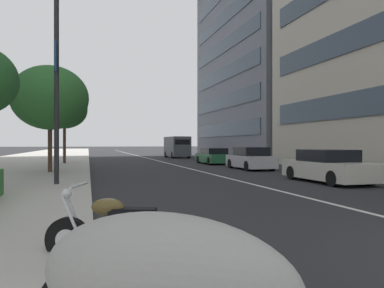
# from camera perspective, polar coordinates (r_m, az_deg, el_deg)

# --- Properties ---
(sidewalk_right_plaza) EXTENTS (160.00, 9.99, 0.15)m
(sidewalk_right_plaza) POSITION_cam_1_polar(r_m,az_deg,el_deg) (33.34, -24.22, -2.63)
(sidewalk_right_plaza) COLOR #B2ADA3
(sidewalk_right_plaza) RESTS_ON ground
(lane_centre_stripe) EXTENTS (110.00, 0.16, 0.01)m
(lane_centre_stripe) POSITION_cam_1_polar(r_m,az_deg,el_deg) (38.51, -6.18, -2.37)
(lane_centre_stripe) COLOR silver
(lane_centre_stripe) RESTS_ON ground
(motorcycle_nearest_camera) EXTENTS (1.86, 2.13, 1.14)m
(motorcycle_nearest_camera) POSITION_cam_1_polar(r_m,az_deg,el_deg) (2.91, -4.90, -20.61)
(motorcycle_nearest_camera) COLOR #9E9E99
(motorcycle_nearest_camera) RESTS_ON ground
(motorcycle_second_in_row) EXTENTS (0.89, 2.01, 1.09)m
(motorcycle_second_in_row) POSITION_cam_1_polar(r_m,az_deg,el_deg) (5.34, -11.32, -13.34)
(motorcycle_second_in_row) COLOR black
(motorcycle_second_in_row) RESTS_ON ground
(car_approaching_light) EXTENTS (4.53, 1.96, 1.39)m
(car_approaching_light) POSITION_cam_1_polar(r_m,az_deg,el_deg) (16.76, 20.25, -3.35)
(car_approaching_light) COLOR beige
(car_approaching_light) RESTS_ON ground
(car_lead_in_lane) EXTENTS (4.21, 1.85, 1.42)m
(car_lead_in_lane) POSITION_cam_1_polar(r_m,az_deg,el_deg) (23.78, 9.01, -2.30)
(car_lead_in_lane) COLOR #B7B7BC
(car_lead_in_lane) RESTS_ON ground
(car_far_down_avenue) EXTENTS (4.25, 1.82, 1.28)m
(car_far_down_avenue) POSITION_cam_1_polar(r_m,az_deg,el_deg) (29.75, 3.30, -1.92)
(car_far_down_avenue) COLOR #236038
(car_far_down_avenue) RESTS_ON ground
(delivery_van_ahead) EXTENTS (5.08, 2.13, 2.42)m
(delivery_van_ahead) POSITION_cam_1_polar(r_m,az_deg,el_deg) (42.72, -2.35, -0.39)
(delivery_van_ahead) COLOR #4C5156
(delivery_van_ahead) RESTS_ON ground
(street_lamp_with_banners) EXTENTS (1.26, 2.27, 7.97)m
(street_lamp_with_banners) POSITION_cam_1_polar(r_m,az_deg,el_deg) (14.89, -18.95, 12.87)
(street_lamp_with_banners) COLOR #232326
(street_lamp_with_banners) RESTS_ON sidewalk_right_plaza
(street_tree_far_plaza) EXTENTS (3.96, 3.96, 5.59)m
(street_tree_far_plaza) POSITION_cam_1_polar(r_m,az_deg,el_deg) (20.89, -21.09, 6.66)
(street_tree_far_plaza) COLOR #473323
(street_tree_far_plaza) RESTS_ON sidewalk_right_plaza
(street_tree_mid_sidewalk) EXTENTS (3.42, 3.42, 5.54)m
(street_tree_mid_sidewalk) POSITION_cam_1_polar(r_m,az_deg,el_deg) (29.84, -19.11, 5.04)
(street_tree_mid_sidewalk) COLOR #473323
(street_tree_mid_sidewalk) RESTS_ON sidewalk_right_plaza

